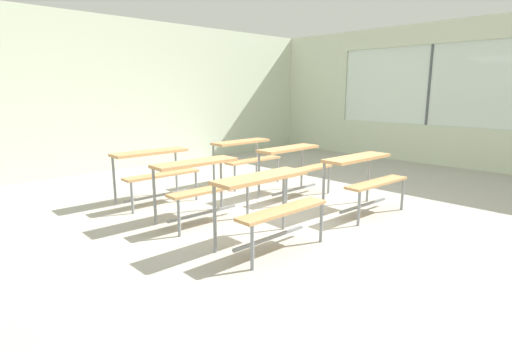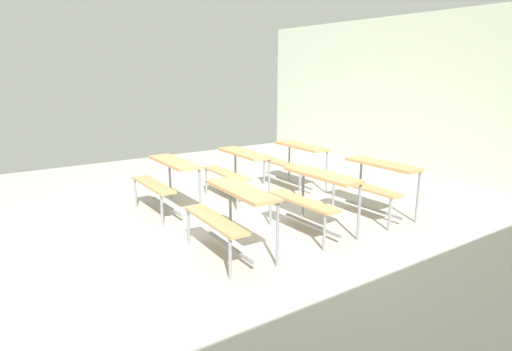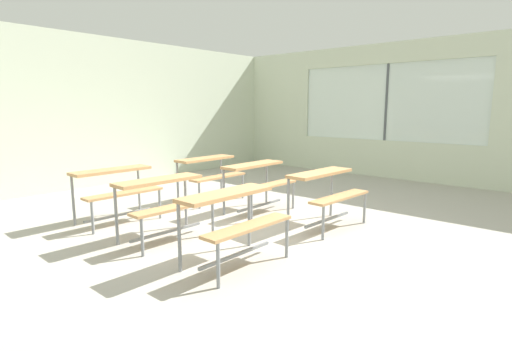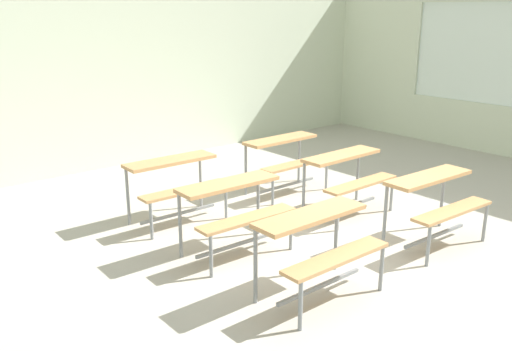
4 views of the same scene
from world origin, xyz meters
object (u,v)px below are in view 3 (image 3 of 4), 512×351
desk_bench_r1c0 (164,194)px  desk_bench_r1c1 (258,176)px  desk_bench_r2c0 (116,182)px  desk_bench_r2c1 (210,168)px  desk_bench_r0c1 (327,186)px  desk_bench_r0c0 (234,211)px

desk_bench_r1c0 → desk_bench_r1c1: same height
desk_bench_r2c0 → desk_bench_r2c1: size_ratio=1.01×
desk_bench_r2c1 → desk_bench_r1c1: bearing=-90.3°
desk_bench_r2c0 → desk_bench_r2c1: 1.74m
desk_bench_r0c1 → desk_bench_r2c1: 2.31m
desk_bench_r0c0 → desk_bench_r1c0: (-0.00, 1.17, 0.00)m
desk_bench_r1c0 → desk_bench_r2c0: (0.02, 1.15, 0.00)m
desk_bench_r1c0 → desk_bench_r2c0: bearing=90.9°
desk_bench_r1c0 → desk_bench_r2c0: size_ratio=1.00×
desk_bench_r0c0 → desk_bench_r0c1: same height
desk_bench_r2c0 → desk_bench_r2c1: (1.74, -0.02, 0.00)m
desk_bench_r0c1 → desk_bench_r1c0: 2.12m
desk_bench_r1c0 → desk_bench_r1c1: 1.75m
desk_bench_r1c1 → desk_bench_r0c0: bearing=-146.3°
desk_bench_r0c1 → desk_bench_r1c1: same height
desk_bench_r1c1 → desk_bench_r2c0: 2.07m
desk_bench_r2c1 → desk_bench_r0c1: bearing=-89.7°
desk_bench_r0c1 → desk_bench_r1c1: bearing=93.4°
desk_bench_r2c0 → desk_bench_r1c1: bearing=-31.6°
desk_bench_r1c0 → desk_bench_r2c0: 1.15m
desk_bench_r2c0 → desk_bench_r0c0: bearing=-88.8°
desk_bench_r1c1 → desk_bench_r2c1: size_ratio=1.00×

